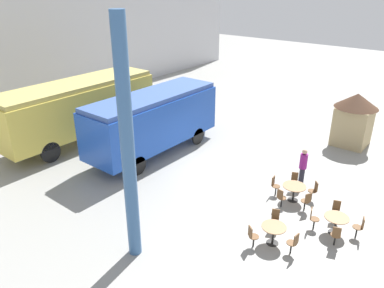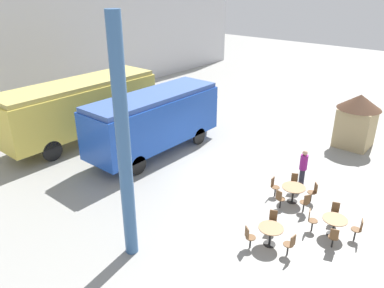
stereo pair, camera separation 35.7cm
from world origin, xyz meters
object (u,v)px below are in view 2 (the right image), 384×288
passenger_coach_vintage (80,105)px  cafe_table_mid (335,222)px  cafe_table_far (293,190)px  cafe_chair_0 (290,244)px  ticket_kiosk (357,118)px  streamlined_locomotive (164,115)px  visitor_person (303,166)px  cafe_table_near (271,231)px

passenger_coach_vintage → cafe_table_mid: (0.45, -14.80, -1.48)m
cafe_table_mid → cafe_table_far: cafe_table_far is taller
cafe_table_far → cafe_chair_0: (-3.21, -1.46, -0.08)m
ticket_kiosk → cafe_table_far: bearing=-179.8°
streamlined_locomotive → cafe_chair_0: (-3.73, -9.48, -1.41)m
cafe_chair_0 → cafe_table_far: bearing=-58.7°
cafe_table_far → cafe_chair_0: size_ratio=1.13×
cafe_chair_0 → visitor_person: size_ratio=0.50×
passenger_coach_vintage → streamlined_locomotive: 5.06m
cafe_chair_0 → visitor_person: (4.78, 1.80, 0.44)m
cafe_table_far → visitor_person: bearing=12.0°
cafe_table_near → streamlined_locomotive: bearing=67.3°
ticket_kiosk → cafe_chair_0: bearing=-172.1°
cafe_table_near → cafe_table_mid: size_ratio=0.99×
cafe_chair_0 → ticket_kiosk: bearing=-75.3°
cafe_chair_0 → streamlined_locomotive: bearing=-14.7°
cafe_table_mid → cafe_table_far: size_ratio=0.92×
cafe_table_near → cafe_chair_0: 0.82m
cafe_table_mid → cafe_chair_0: bearing=161.1°
passenger_coach_vintage → cafe_table_far: 12.80m
cafe_table_mid → cafe_chair_0: 2.21m
streamlined_locomotive → visitor_person: streamlined_locomotive is taller
streamlined_locomotive → cafe_table_mid: size_ratio=10.65×
passenger_coach_vintage → cafe_table_mid: size_ratio=10.47×
cafe_table_mid → ticket_kiosk: 9.02m
cafe_table_near → visitor_person: visitor_person is taller
passenger_coach_vintage → visitor_person: passenger_coach_vintage is taller
visitor_person → ticket_kiosk: (5.98, -0.30, 0.72)m
cafe_table_far → ticket_kiosk: 7.64m
cafe_table_near → cafe_table_far: bearing=11.9°
passenger_coach_vintage → cafe_chair_0: bearing=-96.6°
streamlined_locomotive → cafe_table_mid: bearing=-99.2°
streamlined_locomotive → ticket_kiosk: streamlined_locomotive is taller
passenger_coach_vintage → streamlined_locomotive: bearing=-65.5°
cafe_table_near → ticket_kiosk: 10.75m
passenger_coach_vintage → visitor_person: size_ratio=5.40×
passenger_coach_vintage → cafe_table_near: bearing=-96.6°
ticket_kiosk → cafe_table_mid: bearing=-165.7°
cafe_table_far → ticket_kiosk: ticket_kiosk is taller
passenger_coach_vintage → cafe_chair_0: (-1.64, -14.08, -1.53)m
cafe_table_far → cafe_chair_0: bearing=-155.5°
cafe_chair_0 → visitor_person: visitor_person is taller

